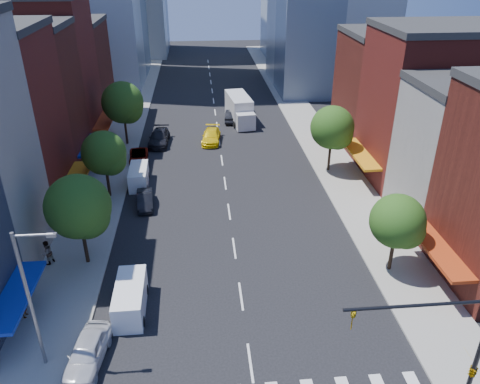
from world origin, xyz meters
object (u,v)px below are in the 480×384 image
at_px(parked_car_second, 145,200).
at_px(traffic_car_oncoming, 232,115).
at_px(cargo_van_far, 139,177).
at_px(parked_car_rear, 159,138).
at_px(parked_car_front, 87,352).
at_px(pedestrian_far, 47,253).
at_px(box_truck, 240,110).
at_px(taxi, 211,136).
at_px(traffic_car_far, 246,105).
at_px(pedestrian_near, 23,306).
at_px(parked_car_third, 139,157).
at_px(cargo_van_near, 130,299).

bearing_deg(parked_car_second, traffic_car_oncoming, 61.47).
bearing_deg(cargo_van_far, parked_car_rear, 81.72).
distance_m(parked_car_front, pedestrian_far, 11.26).
xyz_separation_m(cargo_van_far, box_truck, (12.16, 19.23, 0.74)).
distance_m(cargo_van_far, traffic_car_oncoming, 22.44).
bearing_deg(cargo_van_far, pedestrian_far, -114.04).
xyz_separation_m(parked_car_second, parked_car_rear, (0.35, 16.03, 0.15)).
distance_m(taxi, traffic_car_far, 14.44).
bearing_deg(parked_car_second, pedestrian_far, -132.69).
bearing_deg(taxi, parked_car_second, -106.11).
bearing_deg(parked_car_second, traffic_car_far, 60.95).
bearing_deg(traffic_car_far, parked_car_front, 66.43).
distance_m(box_truck, pedestrian_far, 37.12).
height_order(parked_car_second, pedestrian_far, pedestrian_far).
height_order(parked_car_rear, traffic_car_far, parked_car_rear).
height_order(parked_car_front, box_truck, box_truck).
relative_size(traffic_car_far, pedestrian_near, 2.30).
relative_size(parked_car_front, parked_car_third, 1.04).
bearing_deg(taxi, parked_car_front, -96.75).
xyz_separation_m(cargo_van_far, traffic_car_oncoming, (11.11, 19.50, -0.12)).
bearing_deg(cargo_van_near, parked_car_second, 90.64).
distance_m(parked_car_third, pedestrian_far, 20.09).
height_order(parked_car_front, parked_car_second, parked_car_front).
relative_size(traffic_car_far, pedestrian_far, 2.06).
relative_size(parked_car_front, cargo_van_near, 0.99).
height_order(taxi, pedestrian_far, pedestrian_far).
bearing_deg(box_truck, cargo_van_far, -129.29).
xyz_separation_m(parked_car_second, parked_car_third, (-1.65, 10.68, -0.04)).
bearing_deg(parked_car_rear, traffic_car_oncoming, 43.09).
height_order(traffic_car_oncoming, traffic_car_far, traffic_car_oncoming).
bearing_deg(parked_car_rear, parked_car_third, -107.01).
bearing_deg(traffic_car_far, pedestrian_near, 59.37).
relative_size(pedestrian_near, pedestrian_far, 0.90).
bearing_deg(pedestrian_far, parked_car_front, 56.90).
distance_m(parked_car_rear, box_truck, 13.33).
bearing_deg(parked_car_rear, taxi, 4.36).
height_order(cargo_van_near, pedestrian_far, pedestrian_far).
xyz_separation_m(parked_car_second, pedestrian_near, (-6.56, -14.67, 0.36)).
xyz_separation_m(cargo_van_near, pedestrian_near, (-6.90, -0.03, 0.04)).
height_order(parked_car_front, parked_car_rear, parked_car_rear).
bearing_deg(parked_car_rear, cargo_van_near, -86.52).
xyz_separation_m(cargo_van_near, cargo_van_far, (-1.37, 19.24, -0.06)).
bearing_deg(pedestrian_far, parked_car_third, -163.38).
bearing_deg(parked_car_front, cargo_van_far, 95.48).
bearing_deg(parked_car_second, box_truck, 59.13).
bearing_deg(box_truck, taxi, -126.13).
relative_size(parked_car_front, traffic_car_oncoming, 0.95).
bearing_deg(taxi, pedestrian_near, -106.63).
bearing_deg(cargo_van_far, taxi, 54.26).
height_order(cargo_van_far, traffic_car_oncoming, cargo_van_far).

